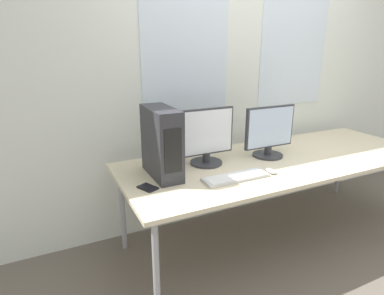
{
  "coord_description": "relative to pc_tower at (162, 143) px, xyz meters",
  "views": [
    {
      "loc": [
        -1.65,
        -1.37,
        1.55
      ],
      "look_at": [
        -0.77,
        0.47,
        0.9
      ],
      "focal_mm": 30.0,
      "sensor_mm": 36.0,
      "label": 1
    }
  ],
  "objects": [
    {
      "name": "keyboard",
      "position": [
        0.42,
        -0.27,
        -0.22
      ],
      "size": [
        0.46,
        0.14,
        0.02
      ],
      "color": "silver",
      "rests_on": "desk"
    },
    {
      "name": "cell_phone",
      "position": [
        -0.16,
        -0.16,
        -0.23
      ],
      "size": [
        0.12,
        0.14,
        0.01
      ],
      "rotation": [
        0.0,
        0.0,
        0.41
      ],
      "color": "black",
      "rests_on": "desk"
    },
    {
      "name": "pc_tower",
      "position": [
        0.0,
        0.0,
        0.0
      ],
      "size": [
        0.16,
        0.4,
        0.46
      ],
      "color": "#2D2D33",
      "rests_on": "desk"
    },
    {
      "name": "monitor_main",
      "position": [
        0.37,
        0.07,
        -0.03
      ],
      "size": [
        0.42,
        0.24,
        0.42
      ],
      "color": "#333338",
      "rests_on": "desk"
    },
    {
      "name": "mouse",
      "position": [
        0.69,
        -0.29,
        -0.22
      ],
      "size": [
        0.05,
        0.11,
        0.03
      ],
      "color": "#B2B2B7",
      "rests_on": "desk"
    },
    {
      "name": "desk",
      "position": [
        0.96,
        -0.08,
        -0.27
      ],
      "size": [
        2.52,
        0.94,
        0.71
      ],
      "color": "beige",
      "rests_on": "ground_plane"
    },
    {
      "name": "ground_plane",
      "position": [
        0.96,
        -0.54,
        -0.94
      ],
      "size": [
        14.0,
        14.0,
        0.0
      ],
      "primitive_type": "plane",
      "color": "#665B51"
    },
    {
      "name": "wall_back",
      "position": [
        0.96,
        0.52,
        0.42
      ],
      "size": [
        8.0,
        0.07,
        2.7
      ],
      "color": "silver",
      "rests_on": "ground_plane"
    },
    {
      "name": "monitor_right_near",
      "position": [
        0.9,
        0.01,
        -0.04
      ],
      "size": [
        0.44,
        0.24,
        0.4
      ],
      "color": "#333338",
      "rests_on": "desk"
    }
  ]
}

